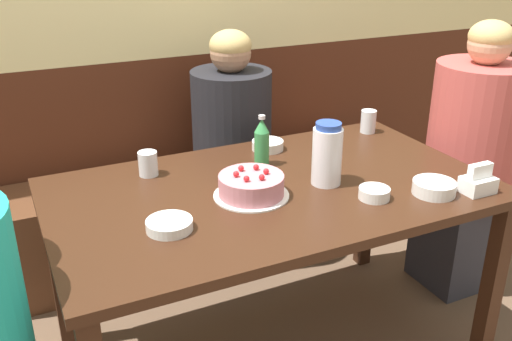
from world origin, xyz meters
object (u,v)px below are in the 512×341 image
bowl_rice_small (374,193)px  person_pale_blue_shirt (471,161)px  bowl_soup_white (268,145)px  glass_tumbler_short (368,121)px  birthday_cake (251,186)px  glass_water_tall (148,164)px  soju_bottle (262,142)px  bowl_side_dish (434,188)px  bench_seat (197,212)px  person_teal_shirt (232,155)px  bowl_sauce_shallow (169,225)px  water_pitcher (327,154)px  napkin_holder (478,182)px

bowl_rice_small → person_pale_blue_shirt: (0.76, 0.31, -0.13)m
bowl_soup_white → glass_tumbler_short: glass_tumbler_short is taller
birthday_cake → glass_tumbler_short: bearing=26.3°
glass_water_tall → soju_bottle: bearing=-12.6°
bowl_side_dish → glass_water_tall: bearing=145.6°
bench_seat → bowl_soup_white: bearing=-73.7°
person_teal_shirt → soju_bottle: bearing=-10.5°
glass_tumbler_short → person_teal_shirt: 0.65m
bowl_soup_white → person_pale_blue_shirt: size_ratio=0.10×
bowl_side_dish → bowl_sauce_shallow: bowl_side_dish is taller
person_teal_shirt → bowl_sauce_shallow: bearing=-33.9°
bowl_sauce_shallow → glass_water_tall: size_ratio=1.57×
glass_tumbler_short → bowl_soup_white: bearing=179.9°
glass_water_tall → bowl_soup_white: bearing=4.8°
soju_bottle → birthday_cake: bearing=-123.3°
glass_water_tall → person_pale_blue_shirt: bearing=-8.4°
water_pitcher → glass_tumbler_short: 0.60m
napkin_holder → bowl_sauce_shallow: napkin_holder is taller
bowl_side_dish → person_pale_blue_shirt: 0.68m
bowl_rice_small → person_teal_shirt: size_ratio=0.09×
water_pitcher → glass_tumbler_short: size_ratio=2.27×
bench_seat → napkin_holder: napkin_holder is taller
bowl_soup_white → person_teal_shirt: size_ratio=0.11×
birthday_cake → bowl_soup_white: (0.24, 0.36, -0.02)m
bowl_rice_small → napkin_holder: bearing=-17.9°
bowl_soup_white → bowl_rice_small: size_ratio=1.22×
water_pitcher → glass_tumbler_short: (0.45, 0.38, -0.06)m
glass_water_tall → glass_tumbler_short: (1.00, 0.04, 0.00)m
birthday_cake → glass_water_tall: (-0.26, 0.32, 0.01)m
glass_water_tall → napkin_holder: bearing=-32.7°
napkin_holder → bowl_soup_white: bearing=124.9°
bench_seat → bowl_sauce_shallow: (-0.42, -0.97, 0.51)m
birthday_cake → person_teal_shirt: 0.80m
bowl_side_dish → person_teal_shirt: bearing=108.1°
water_pitcher → person_teal_shirt: size_ratio=0.20×
soju_bottle → bowl_rice_small: 0.48m
bench_seat → birthday_cake: size_ratio=7.45×
napkin_holder → person_pale_blue_shirt: 0.61m
bench_seat → person_pale_blue_shirt: bearing=-36.1°
bowl_rice_small → bowl_side_dish: bowl_side_dish is taller
glass_tumbler_short → person_pale_blue_shirt: 0.49m
napkin_holder → soju_bottle: bearing=136.4°
birthday_cake → glass_tumbler_short: size_ratio=2.59×
birthday_cake → glass_water_tall: bearing=129.4°
person_pale_blue_shirt → glass_water_tall: bearing=-8.4°
bowl_soup_white → bowl_side_dish: bowl_side_dish is taller
bench_seat → bowl_sauce_shallow: bowl_sauce_shallow is taller
soju_bottle → napkin_holder: 0.78m
birthday_cake → person_pale_blue_shirt: (1.12, 0.12, -0.15)m
napkin_holder → bowl_sauce_shallow: size_ratio=0.78×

